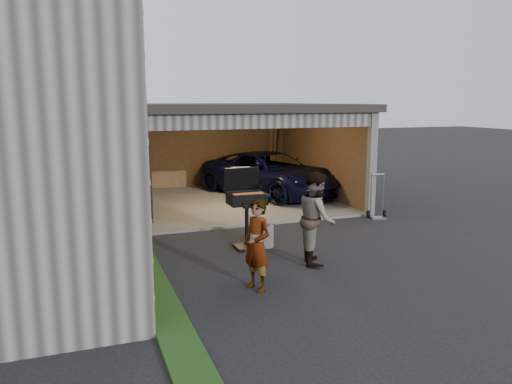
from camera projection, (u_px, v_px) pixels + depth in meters
ground at (288, 277)px, 8.59m from camera, size 80.00×80.00×0.00m
groundcover_strip at (168, 318)px, 6.91m from camera, size 0.50×8.00×0.06m
garage at (221, 139)px, 14.79m from camera, size 6.80×6.30×2.90m
minivan at (270, 176)px, 15.65m from camera, size 3.96×5.32×1.34m
woman at (257, 245)px, 7.88m from camera, size 0.54×0.63×1.48m
man at (317, 218)px, 9.21m from camera, size 0.88×1.00×1.71m
bbq_grill at (246, 202)px, 10.11m from camera, size 0.74×0.65×1.64m
propane_tank at (266, 236)px, 10.32m from camera, size 0.32×0.32×0.45m
plywood_panel at (141, 247)px, 8.78m from camera, size 0.23×0.82×0.90m
hand_truck at (377, 209)px, 12.86m from camera, size 0.51×0.43×1.16m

